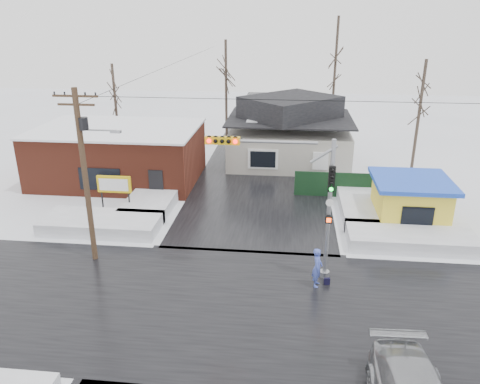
# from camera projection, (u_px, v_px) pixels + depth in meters

# --- Properties ---
(ground) EXTENTS (120.00, 120.00, 0.00)m
(ground) POSITION_uv_depth(u_px,v_px,m) (237.00, 306.00, 20.81)
(ground) COLOR white
(ground) RESTS_ON ground
(road_ns) EXTENTS (10.00, 120.00, 0.02)m
(road_ns) POSITION_uv_depth(u_px,v_px,m) (237.00, 306.00, 20.81)
(road_ns) COLOR black
(road_ns) RESTS_ON ground
(road_ew) EXTENTS (120.00, 10.00, 0.02)m
(road_ew) POSITION_uv_depth(u_px,v_px,m) (237.00, 306.00, 20.81)
(road_ew) COLOR black
(road_ew) RESTS_ON ground
(snowbank_nw) EXTENTS (7.00, 3.00, 0.80)m
(snowbank_nw) POSITION_uv_depth(u_px,v_px,m) (102.00, 223.00, 28.08)
(snowbank_nw) COLOR white
(snowbank_nw) RESTS_ON ground
(snowbank_ne) EXTENTS (7.00, 3.00, 0.80)m
(snowbank_ne) POSITION_uv_depth(u_px,v_px,m) (410.00, 238.00, 26.26)
(snowbank_ne) COLOR white
(snowbank_ne) RESTS_ON ground
(snowbank_nside_w) EXTENTS (3.00, 8.00, 0.80)m
(snowbank_nside_w) POSITION_uv_depth(u_px,v_px,m) (157.00, 195.00, 32.51)
(snowbank_nside_w) COLOR white
(snowbank_nside_w) RESTS_ON ground
(snowbank_nside_e) EXTENTS (3.00, 8.00, 0.80)m
(snowbank_nside_e) POSITION_uv_depth(u_px,v_px,m) (362.00, 203.00, 31.10)
(snowbank_nside_e) COLOR white
(snowbank_nside_e) RESTS_ON ground
(traffic_signal) EXTENTS (6.05, 0.68, 7.00)m
(traffic_signal) POSITION_uv_depth(u_px,v_px,m) (296.00, 190.00, 21.69)
(traffic_signal) COLOR gray
(traffic_signal) RESTS_ON ground
(utility_pole) EXTENTS (3.15, 0.44, 9.00)m
(utility_pole) POSITION_uv_depth(u_px,v_px,m) (85.00, 167.00, 23.03)
(utility_pole) COLOR #382619
(utility_pole) RESTS_ON ground
(brick_building) EXTENTS (12.20, 8.20, 4.12)m
(brick_building) POSITION_uv_depth(u_px,v_px,m) (119.00, 154.00, 36.02)
(brick_building) COLOR maroon
(brick_building) RESTS_ON ground
(marquee_sign) EXTENTS (2.20, 0.21, 2.55)m
(marquee_sign) POSITION_uv_depth(u_px,v_px,m) (114.00, 185.00, 29.84)
(marquee_sign) COLOR black
(marquee_sign) RESTS_ON ground
(house) EXTENTS (10.40, 8.40, 5.76)m
(house) POSITION_uv_depth(u_px,v_px,m) (289.00, 133.00, 40.09)
(house) COLOR #B4AFA3
(house) RESTS_ON ground
(kiosk) EXTENTS (4.60, 4.60, 2.88)m
(kiosk) POSITION_uv_depth(u_px,v_px,m) (410.00, 201.00, 28.60)
(kiosk) COLOR yellow
(kiosk) RESTS_ON ground
(fence) EXTENTS (8.00, 0.12, 1.80)m
(fence) POSITION_uv_depth(u_px,v_px,m) (352.00, 185.00, 32.83)
(fence) COLOR black
(fence) RESTS_ON ground
(tree_far_left) EXTENTS (3.00, 3.00, 10.00)m
(tree_far_left) POSITION_uv_depth(u_px,v_px,m) (226.00, 63.00, 42.49)
(tree_far_left) COLOR #332821
(tree_far_left) RESTS_ON ground
(tree_far_mid) EXTENTS (3.00, 3.00, 12.00)m
(tree_far_mid) POSITION_uv_depth(u_px,v_px,m) (337.00, 44.00, 42.77)
(tree_far_mid) COLOR #332821
(tree_far_mid) RESTS_ON ground
(tree_far_right) EXTENTS (3.00, 3.00, 9.00)m
(tree_far_right) POSITION_uv_depth(u_px,v_px,m) (423.00, 84.00, 35.59)
(tree_far_right) COLOR #332821
(tree_far_right) RESTS_ON ground
(tree_far_west) EXTENTS (3.00, 3.00, 8.00)m
(tree_far_west) POSITION_uv_depth(u_px,v_px,m) (113.00, 82.00, 42.22)
(tree_far_west) COLOR #332821
(tree_far_west) RESTS_ON ground
(pedestrian) EXTENTS (0.58, 0.78, 1.95)m
(pedestrian) POSITION_uv_depth(u_px,v_px,m) (317.00, 268.00, 22.07)
(pedestrian) COLOR #4458C0
(pedestrian) RESTS_ON ground
(shopping_bag) EXTENTS (0.30, 0.17, 0.35)m
(shopping_bag) POSITION_uv_depth(u_px,v_px,m) (327.00, 282.00, 22.41)
(shopping_bag) COLOR black
(shopping_bag) RESTS_ON ground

